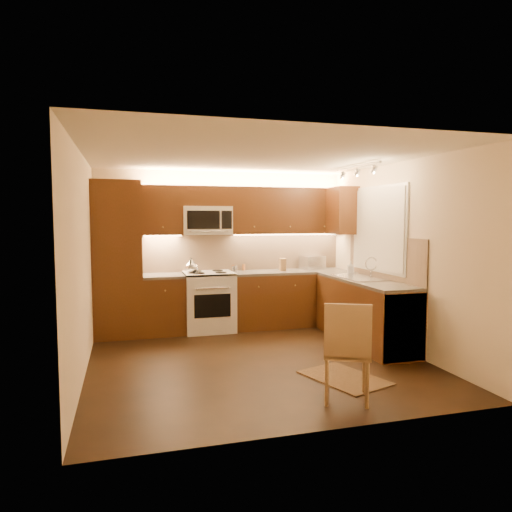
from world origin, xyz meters
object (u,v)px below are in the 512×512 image
object	(u,v)px
toaster_oven	(312,262)
stove	(209,301)
soap_bottle	(351,267)
kettle	(192,265)
dining_chair	(347,350)
microwave	(207,220)
knife_block	(283,265)
sink	(360,273)

from	to	relation	value
toaster_oven	stove	bearing A→B (deg)	171.62
stove	soap_bottle	bearing A→B (deg)	-16.07
kettle	dining_chair	bearing A→B (deg)	-45.97
microwave	knife_block	xyz separation A→B (m)	(1.23, -0.09, -0.72)
knife_block	stove	bearing A→B (deg)	-169.49
knife_block	dining_chair	world-z (taller)	knife_block
stove	soap_bottle	distance (m)	2.27
stove	kettle	distance (m)	0.65
sink	dining_chair	bearing A→B (deg)	-121.10
dining_chair	knife_block	bearing A→B (deg)	107.07
stove	toaster_oven	size ratio (longest dim) A/B	2.49
soap_bottle	sink	bearing A→B (deg)	-86.49
kettle	soap_bottle	xyz separation A→B (m)	(2.39, -0.54, -0.04)
microwave	stove	bearing A→B (deg)	-90.00
dining_chair	kettle	bearing A→B (deg)	134.25
stove	knife_block	bearing A→B (deg)	1.87
microwave	toaster_oven	size ratio (longest dim) A/B	2.06
toaster_oven	microwave	bearing A→B (deg)	167.33
knife_block	dining_chair	bearing A→B (deg)	-89.12
sink	soap_bottle	world-z (taller)	soap_bottle
microwave	kettle	size ratio (longest dim) A/B	3.17
stove	microwave	distance (m)	1.27
microwave	knife_block	distance (m)	1.43
dining_chair	soap_bottle	bearing A→B (deg)	87.08
stove	dining_chair	world-z (taller)	dining_chair
sink	kettle	distance (m)	2.51
stove	microwave	bearing A→B (deg)	90.00
stove	dining_chair	xyz separation A→B (m)	(0.80, -3.12, 0.03)
stove	kettle	size ratio (longest dim) A/B	3.83
toaster_oven	knife_block	size ratio (longest dim) A/B	1.83
kettle	knife_block	world-z (taller)	kettle
microwave	sink	size ratio (longest dim) A/B	0.88
soap_bottle	dining_chair	world-z (taller)	soap_bottle
kettle	dining_chair	xyz separation A→B (m)	(1.07, -3.04, -0.55)
toaster_oven	dining_chair	distance (m)	3.46
kettle	dining_chair	distance (m)	3.27
toaster_oven	soap_bottle	xyz separation A→B (m)	(0.32, -0.77, -0.01)
microwave	soap_bottle	xyz separation A→B (m)	(2.12, -0.75, -0.72)
toaster_oven	soap_bottle	bearing A→B (deg)	-80.58
toaster_oven	knife_block	bearing A→B (deg)	178.31
microwave	toaster_oven	distance (m)	1.93
kettle	soap_bottle	bearing A→B (deg)	11.94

